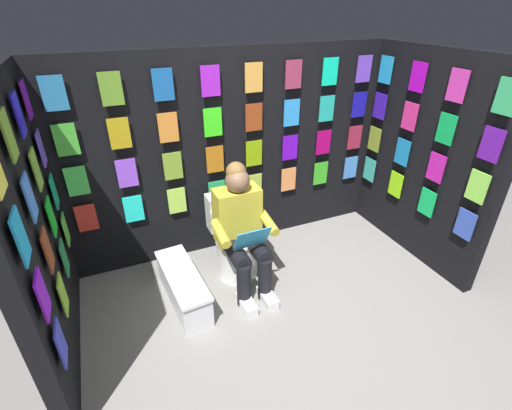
% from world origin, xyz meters
% --- Properties ---
extents(ground_plane, '(30.00, 30.00, 0.00)m').
position_xyz_m(ground_plane, '(0.00, 0.00, 0.00)').
color(ground_plane, gray).
extents(display_wall_back, '(3.36, 0.14, 2.02)m').
position_xyz_m(display_wall_back, '(0.00, -1.67, 1.02)').
color(display_wall_back, black).
rests_on(display_wall_back, ground).
extents(display_wall_left, '(0.14, 1.62, 2.02)m').
position_xyz_m(display_wall_left, '(-1.68, -0.81, 1.02)').
color(display_wall_left, black).
rests_on(display_wall_left, ground).
extents(display_wall_right, '(0.14, 1.62, 2.02)m').
position_xyz_m(display_wall_right, '(1.68, -0.81, 1.02)').
color(display_wall_right, black).
rests_on(display_wall_right, ground).
extents(toilet, '(0.41, 0.56, 0.77)m').
position_xyz_m(toilet, '(0.18, -1.17, 0.33)').
color(toilet, white).
rests_on(toilet, ground).
extents(person_reading, '(0.53, 0.68, 1.19)m').
position_xyz_m(person_reading, '(0.18, -0.94, 0.60)').
color(person_reading, gold).
rests_on(person_reading, ground).
extents(comic_longbox_near, '(0.33, 0.85, 0.32)m').
position_xyz_m(comic_longbox_near, '(0.76, -0.92, 0.16)').
color(comic_longbox_near, silver).
rests_on(comic_longbox_near, ground).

